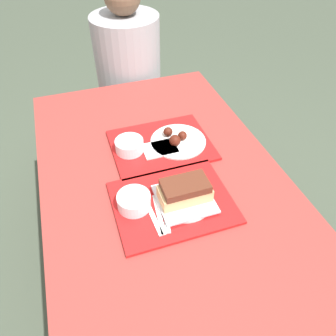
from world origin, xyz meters
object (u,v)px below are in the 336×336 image
at_px(tray_near, 173,202).
at_px(bowl_coleslaw_far, 129,145).
at_px(bowl_coleslaw_near, 134,201).
at_px(wings_plate_far, 177,140).
at_px(person_seated_across, 128,57).
at_px(tray_far, 161,145).
at_px(brisket_sandwich_plate, 185,194).

distance_m(tray_near, bowl_coleslaw_far, 0.33).
relative_size(bowl_coleslaw_near, wings_plate_far, 0.49).
bearing_deg(person_seated_across, tray_far, -93.26).
xyz_separation_m(bowl_coleslaw_near, bowl_coleslaw_far, (0.06, 0.29, 0.00)).
bearing_deg(tray_far, brisket_sandwich_plate, -93.24).
distance_m(tray_near, bowl_coleslaw_near, 0.14).
xyz_separation_m(tray_near, tray_far, (0.06, 0.32, 0.00)).
bearing_deg(bowl_coleslaw_far, tray_far, -0.36).
height_order(tray_near, tray_far, same).
height_order(bowl_coleslaw_far, person_seated_across, person_seated_across).
bearing_deg(bowl_coleslaw_far, wings_plate_far, -3.01).
bearing_deg(wings_plate_far, tray_near, -112.29).
height_order(brisket_sandwich_plate, person_seated_across, person_seated_across).
bearing_deg(bowl_coleslaw_near, brisket_sandwich_plate, -11.23).
bearing_deg(tray_near, person_seated_across, 84.67).
bearing_deg(tray_far, wings_plate_far, -8.29).
bearing_deg(bowl_coleslaw_near, wings_plate_far, 47.83).
xyz_separation_m(tray_near, person_seated_across, (0.10, 1.11, 0.03)).
bearing_deg(brisket_sandwich_plate, bowl_coleslaw_far, 109.49).
height_order(tray_far, brisket_sandwich_plate, brisket_sandwich_plate).
bearing_deg(brisket_sandwich_plate, bowl_coleslaw_near, 168.77).
bearing_deg(tray_far, bowl_coleslaw_near, -122.91).
xyz_separation_m(tray_near, bowl_coleslaw_near, (-0.13, 0.02, 0.03)).
bearing_deg(tray_near, brisket_sandwich_plate, -17.42).
height_order(tray_near, bowl_coleslaw_far, bowl_coleslaw_far).
xyz_separation_m(brisket_sandwich_plate, wings_plate_far, (0.09, 0.32, -0.03)).
relative_size(tray_near, wings_plate_far, 1.75).
bearing_deg(wings_plate_far, tray_far, 171.71).
xyz_separation_m(tray_far, person_seated_across, (0.05, 0.79, 0.03)).
relative_size(bowl_coleslaw_far, person_seated_across, 0.16).
xyz_separation_m(brisket_sandwich_plate, bowl_coleslaw_far, (-0.12, 0.33, -0.01)).
relative_size(tray_near, bowl_coleslaw_far, 3.55).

